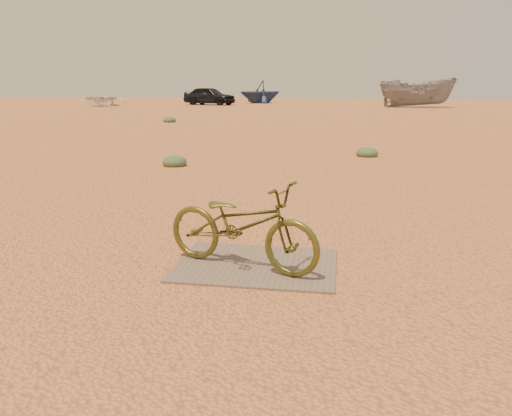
% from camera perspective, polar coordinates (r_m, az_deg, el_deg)
% --- Properties ---
extents(ground, '(120.00, 120.00, 0.00)m').
position_cam_1_polar(ground, '(5.58, -5.01, -4.36)').
color(ground, '#E18953').
rests_on(ground, ground).
extents(plywood_board, '(1.57, 1.17, 0.02)m').
position_cam_1_polar(plywood_board, '(4.97, 0.00, -6.52)').
color(plywood_board, brown).
rests_on(plywood_board, ground).
extents(bicycle, '(1.71, 1.04, 0.85)m').
position_cam_1_polar(bicycle, '(4.76, -1.66, -1.92)').
color(bicycle, '#4E4D1D').
rests_on(bicycle, plywood_board).
extents(car, '(4.92, 3.08, 1.56)m').
position_cam_1_polar(car, '(44.84, -5.35, 12.65)').
color(car, black).
rests_on(car, ground).
extents(boat_near_left, '(5.75, 6.65, 1.16)m').
position_cam_1_polar(boat_near_left, '(45.00, -17.36, 11.84)').
color(boat_near_left, white).
rests_on(boat_near_left, ground).
extents(boat_far_left, '(5.37, 5.25, 2.15)m').
position_cam_1_polar(boat_far_left, '(48.81, 0.48, 13.15)').
color(boat_far_left, navy).
rests_on(boat_far_left, ground).
extents(boat_mid_right, '(5.98, 2.61, 2.26)m').
position_cam_1_polar(boat_mid_right, '(41.79, 17.96, 12.44)').
color(boat_mid_right, gray).
rests_on(boat_mid_right, ground).
extents(kale_a, '(0.54, 0.54, 0.30)m').
position_cam_1_polar(kale_a, '(11.20, -9.28, 4.79)').
color(kale_a, '#475E3E').
rests_on(kale_a, ground).
extents(kale_b, '(0.54, 0.54, 0.30)m').
position_cam_1_polar(kale_b, '(12.83, 12.56, 5.78)').
color(kale_b, '#475E3E').
rests_on(kale_b, ground).
extents(kale_c, '(0.62, 0.62, 0.34)m').
position_cam_1_polar(kale_c, '(24.41, -9.86, 9.64)').
color(kale_c, '#475E3E').
rests_on(kale_c, ground).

